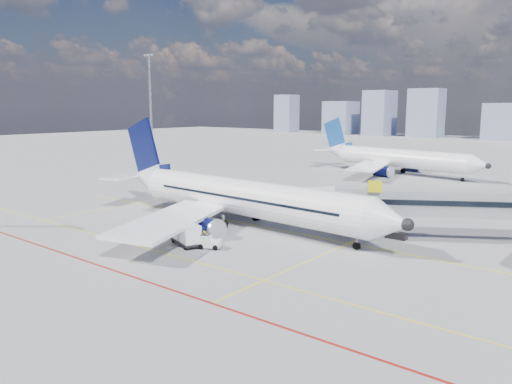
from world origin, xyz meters
TOP-DOWN VIEW (x-y plane):
  - ground at (0.00, 0.00)m, footprint 420.00×420.00m
  - apron_markings at (-0.58, -3.91)m, footprint 90.00×35.12m
  - jet_bridge at (23.51, 16.91)m, footprint 23.55×15.78m
  - floodlight_mast_nw at (-55.00, 40.00)m, footprint 3.20×0.61m
  - main_aircraft at (-0.72, 7.44)m, footprint 43.46×37.84m
  - second_aircraft at (-4.49, 61.42)m, footprint 38.63×33.41m
  - baggage_tug at (4.18, -2.15)m, footprint 2.36×1.96m
  - cargo_dolly at (1.64, -2.72)m, footprint 4.41×3.08m
  - belt_loader at (-4.99, 3.78)m, footprint 5.41×2.90m
  - ramp_worker at (3.71, -2.21)m, footprint 0.52×0.69m

SIDE VIEW (x-z plane):
  - ground at x=0.00m, z-range 0.00..0.00m
  - apron_markings at x=-0.58m, z-range 0.00..0.01m
  - belt_loader at x=-4.99m, z-range -0.53..1.66m
  - baggage_tug at x=4.18m, z-range -0.03..1.40m
  - ramp_worker at x=3.71m, z-range 0.00..1.69m
  - cargo_dolly at x=1.64m, z-range 0.11..2.32m
  - main_aircraft at x=-0.72m, z-range -3.12..9.55m
  - second_aircraft at x=-4.49m, z-range -2.45..8.90m
  - jet_bridge at x=23.51m, z-range 0.59..6.89m
  - floodlight_mast_nw at x=-55.00m, z-range 0.86..26.31m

